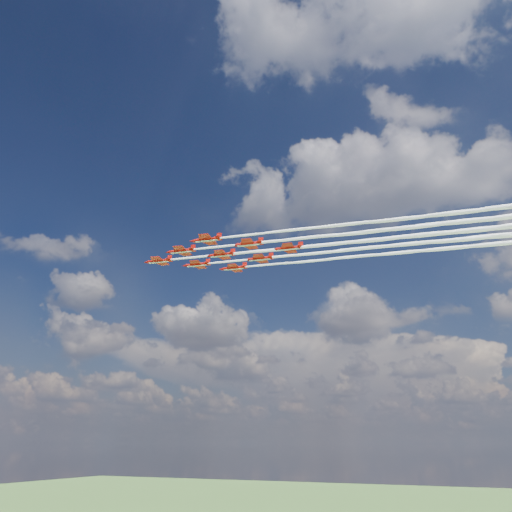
{
  "coord_description": "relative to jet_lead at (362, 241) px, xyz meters",
  "views": [
    {
      "loc": [
        62.83,
        -130.44,
        29.87
      ],
      "look_at": [
        5.06,
        -1.56,
        83.11
      ],
      "focal_mm": 35.0,
      "sensor_mm": 36.0,
      "label": 1
    }
  ],
  "objects": [
    {
      "name": "jet_row3_starb",
      "position": [
        18.86,
        15.78,
        0.0
      ],
      "size": [
        132.61,
        24.64,
        2.41
      ],
      "rotation": [
        0.0,
        0.0,
        0.15
      ],
      "color": "red"
    },
    {
      "name": "jet_lead",
      "position": [
        0.0,
        0.0,
        0.0
      ],
      "size": [
        132.61,
        24.64,
        2.41
      ],
      "rotation": [
        0.0,
        0.0,
        0.15
      ],
      "color": "red"
    },
    {
      "name": "jet_row2_starb",
      "position": [
        9.43,
        7.89,
        0.0
      ],
      "size": [
        132.61,
        24.64,
        2.41
      ],
      "rotation": [
        0.0,
        0.0,
        0.15
      ],
      "color": "red"
    },
    {
      "name": "jet_row3_centre",
      "position": [
        20.81,
        3.21,
        0.0
      ],
      "size": [
        132.61,
        24.64,
        2.41
      ],
      "rotation": [
        0.0,
        0.0,
        0.15
      ],
      "color": "red"
    },
    {
      "name": "jet_row3_port",
      "position": [
        22.75,
        -9.35,
        0.0
      ],
      "size": [
        132.61,
        24.64,
        2.41
      ],
      "rotation": [
        0.0,
        0.0,
        0.15
      ],
      "color": "red"
    },
    {
      "name": "jet_row2_port",
      "position": [
        11.37,
        -4.68,
        0.0
      ],
      "size": [
        132.61,
        24.64,
        2.41
      ],
      "rotation": [
        0.0,
        0.0,
        0.15
      ],
      "color": "red"
    },
    {
      "name": "jet_row4_port",
      "position": [
        32.18,
        -1.46,
        0.0
      ],
      "size": [
        132.61,
        24.64,
        2.41
      ],
      "rotation": [
        0.0,
        0.0,
        0.15
      ],
      "color": "red"
    },
    {
      "name": "jet_row4_starb",
      "position": [
        30.24,
        11.11,
        0.0
      ],
      "size": [
        132.61,
        24.64,
        2.41
      ],
      "rotation": [
        0.0,
        0.0,
        0.15
      ],
      "color": "red"
    }
  ]
}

